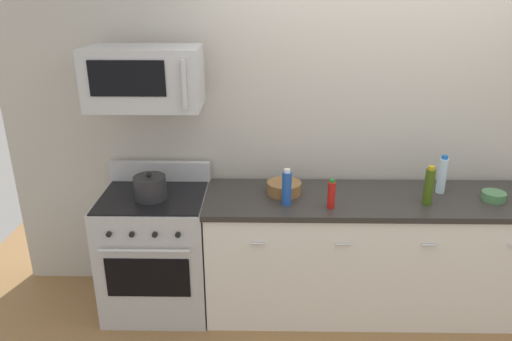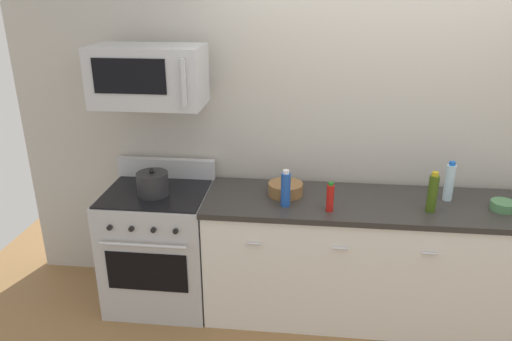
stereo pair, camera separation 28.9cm
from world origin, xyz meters
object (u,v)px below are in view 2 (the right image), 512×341
object	(u,v)px
range_oven	(160,246)
stockpot	(153,184)
bottle_hot_sauce_red	(330,197)
microwave	(149,76)
bottle_soda_blue	(286,189)
bottle_olive_oil	(433,193)
bottle_water_clear	(449,182)
bowl_wooden_salad	(286,188)
bowl_green_glaze	(503,205)

from	to	relation	value
range_oven	stockpot	size ratio (longest dim) A/B	4.79
bottle_hot_sauce_red	microwave	bearing A→B (deg)	169.73
range_oven	bottle_soda_blue	world-z (taller)	bottle_soda_blue
range_oven	microwave	xyz separation A→B (m)	(0.00, 0.04, 1.28)
microwave	bottle_olive_oil	world-z (taller)	microwave
bottle_olive_oil	range_oven	bearing A→B (deg)	176.69
bottle_water_clear	bowl_wooden_salad	distance (m)	1.13
bottle_water_clear	bowl_wooden_salad	world-z (taller)	bottle_water_clear
bottle_olive_oil	bowl_green_glaze	distance (m)	0.50
bowl_wooden_salad	bottle_water_clear	bearing A→B (deg)	1.76
bottle_soda_blue	stockpot	xyz separation A→B (m)	(-0.95, 0.08, -0.04)
range_oven	bottle_olive_oil	distance (m)	2.00
bottle_water_clear	bottle_olive_oil	distance (m)	0.25
range_oven	bottle_water_clear	xyz separation A→B (m)	(2.06, 0.09, 0.58)
bowl_green_glaze	stockpot	world-z (taller)	stockpot
bottle_water_clear	bottle_hot_sauce_red	xyz separation A→B (m)	(-0.82, -0.27, -0.04)
bottle_hot_sauce_red	bowl_wooden_salad	bearing A→B (deg)	142.36
bottle_water_clear	bowl_green_glaze	distance (m)	0.37
bottle_soda_blue	bowl_green_glaze	xyz separation A→B (m)	(1.44, 0.09, -0.09)
bottle_olive_oil	stockpot	xyz separation A→B (m)	(-1.91, 0.06, -0.05)
microwave	bottle_soda_blue	xyz separation A→B (m)	(0.95, -0.17, -0.71)
bowl_green_glaze	bowl_wooden_salad	xyz separation A→B (m)	(-1.45, 0.09, 0.01)
bottle_soda_blue	bowl_green_glaze	bearing A→B (deg)	3.65
stockpot	bottle_olive_oil	bearing A→B (deg)	-1.71
bottle_hot_sauce_red	bowl_green_glaze	size ratio (longest dim) A/B	1.27
bowl_green_glaze	stockpot	bearing A→B (deg)	-179.61
bottle_soda_blue	bowl_wooden_salad	distance (m)	0.20
bottle_olive_oil	bowl_wooden_salad	bearing A→B (deg)	170.34
bottle_water_clear	bowl_green_glaze	bearing A→B (deg)	-21.11
microwave	bottle_olive_oil	size ratio (longest dim) A/B	2.68
bottle_soda_blue	bottle_olive_oil	bearing A→B (deg)	1.14
bottle_olive_oil	bottle_soda_blue	bearing A→B (deg)	-178.86
bowl_green_glaze	bowl_wooden_salad	size ratio (longest dim) A/B	0.65
bottle_soda_blue	bowl_wooden_salad	bearing A→B (deg)	92.74
bottle_soda_blue	bowl_green_glaze	world-z (taller)	bottle_soda_blue
range_oven	microwave	world-z (taller)	microwave
range_oven	microwave	size ratio (longest dim) A/B	1.44
bottle_soda_blue	stockpot	distance (m)	0.95
bottle_water_clear	bottle_soda_blue	xyz separation A→B (m)	(-1.12, -0.22, -0.01)
bottle_water_clear	bottle_olive_oil	bearing A→B (deg)	-128.20
microwave	bowl_wooden_salad	xyz separation A→B (m)	(0.94, 0.01, -0.78)
range_oven	bowl_wooden_salad	size ratio (longest dim) A/B	4.34
bowl_green_glaze	bottle_soda_blue	bearing A→B (deg)	-176.35
bottle_olive_oil	bowl_wooden_salad	xyz separation A→B (m)	(-0.97, 0.16, -0.09)
bottle_olive_oil	bottle_hot_sauce_red	size ratio (longest dim) A/B	1.36
bottle_soda_blue	bottle_hot_sauce_red	distance (m)	0.30
bottle_soda_blue	stockpot	bearing A→B (deg)	175.40
microwave	bottle_olive_oil	xyz separation A→B (m)	(1.91, -0.16, -0.70)
bottle_olive_oil	bottle_water_clear	bearing A→B (deg)	51.80
range_oven	bottle_water_clear	bearing A→B (deg)	2.48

